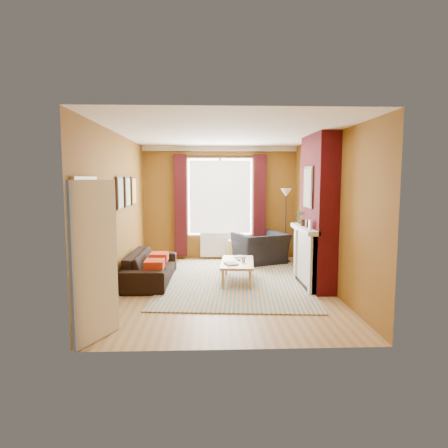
{
  "coord_description": "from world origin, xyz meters",
  "views": [
    {
      "loc": [
        -0.3,
        -7.24,
        2.0
      ],
      "look_at": [
        0.0,
        0.25,
        1.15
      ],
      "focal_mm": 32.0,
      "sensor_mm": 36.0,
      "label": 1
    }
  ],
  "objects_px": {
    "coffee_table": "(237,264)",
    "sofa": "(151,267)",
    "floor_lamp": "(286,204)",
    "armchair": "(261,248)",
    "wicker_stool": "(236,250)"
  },
  "relations": [
    {
      "from": "sofa",
      "to": "floor_lamp",
      "type": "distance_m",
      "value": 3.6
    },
    {
      "from": "sofa",
      "to": "floor_lamp",
      "type": "relative_size",
      "value": 1.14
    },
    {
      "from": "coffee_table",
      "to": "wicker_stool",
      "type": "height_order",
      "value": "wicker_stool"
    },
    {
      "from": "sofa",
      "to": "floor_lamp",
      "type": "xyz_separation_m",
      "value": [
        2.97,
        1.72,
        1.1
      ]
    },
    {
      "from": "armchair",
      "to": "floor_lamp",
      "type": "relative_size",
      "value": 0.64
    },
    {
      "from": "sofa",
      "to": "wicker_stool",
      "type": "bearing_deg",
      "value": -41.17
    },
    {
      "from": "coffee_table",
      "to": "armchair",
      "type": "bearing_deg",
      "value": 73.8
    },
    {
      "from": "armchair",
      "to": "floor_lamp",
      "type": "distance_m",
      "value": 1.21
    },
    {
      "from": "sofa",
      "to": "coffee_table",
      "type": "distance_m",
      "value": 1.69
    },
    {
      "from": "wicker_stool",
      "to": "floor_lamp",
      "type": "xyz_separation_m",
      "value": [
        1.17,
        -0.24,
        1.15
      ]
    },
    {
      "from": "coffee_table",
      "to": "sofa",
      "type": "bearing_deg",
      "value": -178.18
    },
    {
      "from": "armchair",
      "to": "floor_lamp",
      "type": "xyz_separation_m",
      "value": [
        0.61,
        0.15,
        1.03
      ]
    },
    {
      "from": "sofa",
      "to": "coffee_table",
      "type": "height_order",
      "value": "sofa"
    },
    {
      "from": "armchair",
      "to": "coffee_table",
      "type": "bearing_deg",
      "value": 46.31
    },
    {
      "from": "sofa",
      "to": "coffee_table",
      "type": "bearing_deg",
      "value": -92.37
    }
  ]
}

